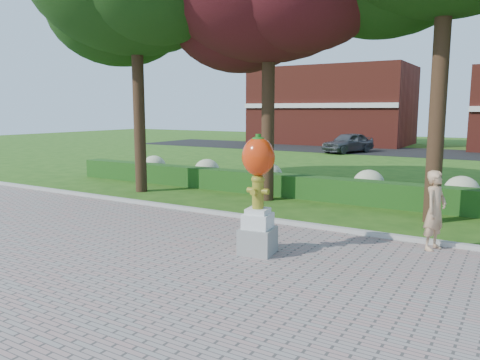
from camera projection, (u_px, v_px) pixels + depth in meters
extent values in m
plane|color=#255014|center=(221.00, 253.00, 10.38)|extent=(100.00, 100.00, 0.00)
cube|color=gray|center=(73.00, 321.00, 6.99)|extent=(40.00, 14.00, 0.04)
cube|color=#ADADA5|center=(281.00, 222.00, 12.91)|extent=(40.00, 0.18, 0.15)
cube|color=#154C17|center=(332.00, 189.00, 16.24)|extent=(24.00, 0.70, 0.80)
ellipsoid|color=#BBC697|center=(154.00, 166.00, 21.67)|extent=(1.10, 1.10, 0.99)
ellipsoid|color=#BBC697|center=(207.00, 171.00, 20.14)|extent=(1.10, 1.10, 0.99)
ellipsoid|color=#BBC697|center=(269.00, 176.00, 18.60)|extent=(1.10, 1.10, 0.99)
ellipsoid|color=#BBC697|center=(369.00, 184.00, 16.56)|extent=(1.10, 1.10, 0.99)
ellipsoid|color=#BBC697|center=(462.00, 191.00, 15.02)|extent=(1.10, 1.10, 0.99)
cube|color=black|center=(433.00, 153.00, 34.07)|extent=(50.00, 8.00, 0.02)
cube|color=maroon|center=(332.00, 106.00, 43.74)|extent=(14.00, 8.00, 7.00)
cylinder|color=black|center=(139.00, 104.00, 17.69)|extent=(0.44, 0.44, 6.72)
ellipsoid|color=black|center=(119.00, 8.00, 18.85)|extent=(5.76, 5.76, 4.61)
cylinder|color=black|center=(268.00, 112.00, 16.02)|extent=(0.44, 0.44, 6.16)
ellipsoid|color=black|center=(240.00, 14.00, 17.09)|extent=(5.28, 5.28, 4.22)
cylinder|color=black|center=(439.00, 91.00, 12.70)|extent=(0.44, 0.44, 7.28)
cube|color=gray|center=(258.00, 241.00, 10.18)|extent=(0.80, 0.80, 0.57)
cube|color=silver|center=(258.00, 221.00, 10.11)|extent=(0.64, 0.64, 0.32)
cube|color=silver|center=(258.00, 211.00, 10.08)|extent=(0.51, 0.51, 0.11)
cylinder|color=olive|center=(258.00, 194.00, 10.02)|extent=(0.25, 0.25, 0.64)
ellipsoid|color=olive|center=(258.00, 179.00, 9.98)|extent=(0.30, 0.30, 0.21)
cylinder|color=olive|center=(251.00, 190.00, 10.11)|extent=(0.14, 0.12, 0.12)
cylinder|color=olive|center=(265.00, 192.00, 9.92)|extent=(0.14, 0.12, 0.12)
cylinder|color=olive|center=(254.00, 192.00, 9.87)|extent=(0.14, 0.14, 0.14)
cylinder|color=olive|center=(258.00, 175.00, 9.96)|extent=(0.09, 0.09, 0.06)
ellipsoid|color=red|center=(258.00, 157.00, 9.90)|extent=(0.71, 0.64, 0.82)
ellipsoid|color=red|center=(250.00, 157.00, 10.01)|extent=(0.35, 0.35, 0.52)
ellipsoid|color=red|center=(267.00, 158.00, 9.80)|extent=(0.35, 0.35, 0.52)
cylinder|color=#1B6316|center=(258.00, 137.00, 9.84)|extent=(0.11, 0.11, 0.14)
ellipsoid|color=#1B6316|center=(258.00, 139.00, 9.85)|extent=(0.27, 0.27, 0.09)
imported|color=tan|center=(435.00, 210.00, 10.39)|extent=(0.61, 0.75, 1.78)
imported|color=#43464B|center=(348.00, 142.00, 34.35)|extent=(3.22, 4.67, 1.48)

